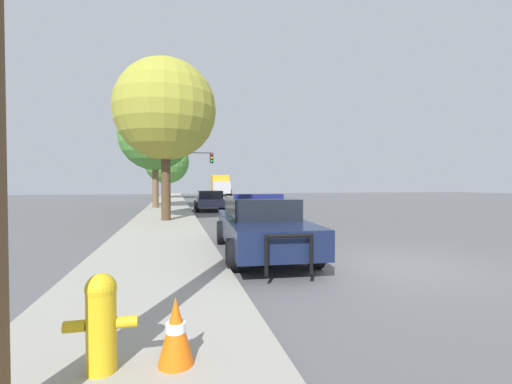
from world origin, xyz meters
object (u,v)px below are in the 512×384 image
fire_hydrant (101,320)px  tree_sidewalk_far (167,162)px  traffic_light (185,165)px  tree_sidewalk_mid (155,135)px  traffic_cone (176,330)px  box_truck (220,185)px  car_background_distant (223,191)px  tree_sidewalk_near (165,110)px  police_car (260,224)px  car_background_midblock (210,200)px

fire_hydrant → tree_sidewalk_far: bearing=90.3°
traffic_light → tree_sidewalk_mid: size_ratio=0.59×
tree_sidewalk_far → tree_sidewalk_mid: bearing=-91.5°
tree_sidewalk_far → traffic_light: bearing=-81.5°
traffic_cone → box_truck: bearing=82.0°
car_background_distant → tree_sidewalk_near: 35.26m
police_car → car_background_midblock: (0.16, 14.39, -0.07)m
box_truck → traffic_cone: box_truck is taller
traffic_light → tree_sidewalk_mid: bearing=-112.3°
car_background_midblock → traffic_cone: bearing=-95.6°
car_background_midblock → traffic_cone: (-2.31, -19.69, -0.26)m
tree_sidewalk_mid → traffic_light: bearing=67.7°
fire_hydrant → police_car: bearing=62.1°
traffic_light → tree_sidewalk_near: (-1.31, -14.14, 1.76)m
fire_hydrant → traffic_cone: fire_hydrant is taller
traffic_light → tree_sidewalk_far: (-1.77, 11.81, 1.01)m
police_car → box_truck: size_ratio=0.82×
car_background_distant → tree_sidewalk_far: tree_sidewalk_far is taller
police_car → car_background_distant: 42.12m
car_background_midblock → tree_sidewalk_far: 19.83m
traffic_cone → police_car: bearing=67.9°
tree_sidewalk_mid → traffic_cone: size_ratio=12.13×
tree_sidewalk_near → traffic_cone: (0.37, -12.96, -4.72)m
traffic_cone → traffic_light: bearing=88.0°
police_car → car_background_distant: (4.93, 41.83, -0.04)m
traffic_light → tree_sidewalk_far: 11.99m
tree_sidewalk_near → car_background_distant: bearing=77.7°
traffic_light → traffic_cone: (-0.94, -27.10, -2.96)m
box_truck → tree_sidewalk_near: bearing=82.0°
car_background_midblock → tree_sidewalk_near: size_ratio=0.54×
car_background_midblock → tree_sidewalk_far: size_ratio=0.58×
tree_sidewalk_near → tree_sidewalk_mid: 8.81m
car_background_distant → tree_sidewalk_mid: bearing=-110.8°
fire_hydrant → traffic_cone: (0.65, -0.03, -0.15)m
fire_hydrant → car_background_distant: size_ratio=0.20×
fire_hydrant → box_truck: (7.33, 47.48, 1.01)m
tree_sidewalk_mid → traffic_cone: 22.28m
car_background_distant → traffic_cone: (-7.07, -47.13, -0.29)m
traffic_light → tree_sidewalk_mid: tree_sidewalk_mid is taller
box_truck → traffic_cone: (-6.68, -47.51, -1.16)m
tree_sidewalk_near → car_background_midblock: bearing=68.3°
car_background_distant → traffic_cone: bearing=-101.1°
police_car → traffic_light: traffic_light is taller
police_car → car_background_midblock: size_ratio=1.38×
traffic_light → tree_sidewalk_near: 14.31m
traffic_light → box_truck: (5.75, 20.41, -1.80)m
fire_hydrant → tree_sidewalk_far: size_ratio=0.13×
fire_hydrant → car_background_distant: bearing=80.7°
fire_hydrant → car_background_midblock: car_background_midblock is taller
car_background_midblock → tree_sidewalk_near: 8.51m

